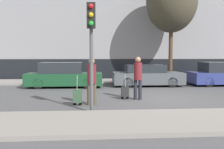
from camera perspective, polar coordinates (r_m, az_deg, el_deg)
name	(u,v)px	position (r m, az deg, el deg)	size (l,w,h in m)	color
ground_plane	(164,99)	(11.12, 11.75, -5.54)	(80.00, 80.00, 0.00)	#4C4C4F
sidewalk_near	(200,120)	(7.65, 19.56, -9.83)	(28.00, 2.50, 0.12)	gray
sidewalk_far	(136,81)	(17.89, 5.61, -1.51)	(28.00, 3.00, 0.12)	gray
building_facade	(130,16)	(21.42, 4.12, 13.28)	(28.00, 2.50, 10.44)	gray
parked_car_0	(64,76)	(15.20, -10.99, -0.26)	(4.45, 1.80, 1.48)	#194728
parked_car_1	(147,76)	(15.66, 7.94, -0.30)	(4.28, 1.89, 1.32)	#4C5156
parked_car_2	(222,75)	(17.34, 23.90, 0.00)	(4.23, 1.92, 1.47)	navy
pedestrian_left	(92,78)	(9.54, -4.66, -0.91)	(0.35, 0.34, 1.79)	#4C4233
trolley_left	(77,96)	(9.59, -7.92, -4.89)	(0.34, 0.29, 1.16)	#335138
pedestrian_right	(138,75)	(10.75, 5.92, -0.17)	(0.35, 0.34, 1.83)	#23232D
trolley_right	(125,92)	(10.86, 2.98, -3.93)	(0.34, 0.29, 1.09)	#262628
traffic_light	(91,35)	(8.20, -4.77, 8.94)	(0.28, 0.47, 3.58)	#515154
parked_bicycle	(170,75)	(18.01, 13.08, -0.18)	(1.77, 0.06, 0.96)	black
bare_tree_near_crossing	(172,2)	(18.36, 13.45, 15.89)	(3.50, 3.50, 7.63)	#4C3826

